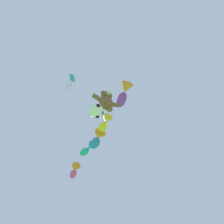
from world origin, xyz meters
name	(u,v)px	position (x,y,z in m)	size (l,w,h in m)	color
teddy_bear_kite	(106,101)	(1.21, 7.18, 11.30)	(2.00, 0.88, 2.03)	brown
soccer_ball_kite	(96,110)	(0.59, 7.20, 9.84)	(0.94, 0.93, 0.86)	white
fish_kite_violet	(124,94)	(2.77, 7.37, 13.65)	(1.21, 2.37, 0.94)	purple
fish_kite_goldfin	(105,123)	(2.33, 10.12, 12.76)	(0.84, 1.82, 0.82)	yellow
fish_kite_cobalt	(97,139)	(2.46, 12.13, 12.77)	(1.07, 2.22, 1.03)	blue
fish_kite_teal	(87,149)	(2.44, 14.89, 13.85)	(1.34, 2.21, 0.91)	#19ADB2
fish_kite_magenta	(74,171)	(2.09, 17.60, 12.87)	(1.02, 2.35, 0.90)	#E53F9E
diamond_kite	(71,80)	(-1.43, 8.28, 14.24)	(0.72, 0.56, 2.74)	#19ADB2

